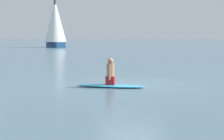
{
  "coord_description": "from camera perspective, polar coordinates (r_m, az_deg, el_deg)",
  "views": [
    {
      "loc": [
        -2.76,
        13.95,
        1.96
      ],
      "look_at": [
        0.62,
        0.42,
        0.63
      ],
      "focal_mm": 57.45,
      "sensor_mm": 36.0,
      "label": 1
    }
  ],
  "objects": [
    {
      "name": "sailboat_near_left",
      "position": [
        62.09,
        -9.03,
        7.45
      ],
      "size": [
        5.18,
        5.18,
        8.99
      ],
      "rotation": [
        0.0,
        0.0,
        2.33
      ],
      "color": "navy",
      "rests_on": "ground"
    },
    {
      "name": "person_paddler",
      "position": [
        13.69,
        -0.24,
        -0.4
      ],
      "size": [
        0.34,
        0.44,
        1.01
      ],
      "rotation": [
        0.0,
        0.0,
        0.02
      ],
      "color": "#A51E23",
      "rests_on": "surfboard"
    },
    {
      "name": "ground_plane",
      "position": [
        14.35,
        2.82,
        -2.41
      ],
      "size": [
        400.0,
        400.0,
        0.0
      ],
      "primitive_type": "plane",
      "color": "slate"
    },
    {
      "name": "surfboard",
      "position": [
        13.75,
        -0.24,
        -2.52
      ],
      "size": [
        2.67,
        0.72,
        0.11
      ],
      "primitive_type": "ellipsoid",
      "rotation": [
        0.0,
        0.0,
        0.02
      ],
      "color": "#339EC6",
      "rests_on": "ground"
    }
  ]
}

